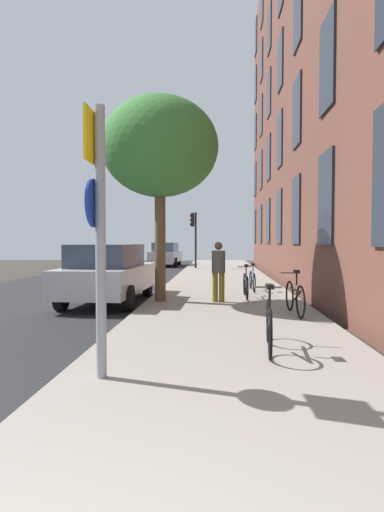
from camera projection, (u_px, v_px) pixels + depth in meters
ground_plane at (132, 286)px, 15.84m from camera, size 41.80×41.80×0.00m
road_asphalt at (78, 285)px, 15.97m from camera, size 7.00×38.00×0.01m
sidewalk at (222, 285)px, 15.62m from camera, size 4.20×38.00×0.12m
building_facade at (296, 58)px, 14.67m from camera, size 0.56×27.00×16.54m
sign_post at (98, 220)px, 4.73m from camera, size 0.16×0.60×3.15m
traffic_light at (194, 230)px, 24.37m from camera, size 0.43×0.24×3.32m
tree_near at (160, 148)px, 10.80m from camera, size 3.08×3.08×5.39m
bicycle_0 at (269, 324)px, 5.97m from camera, size 0.42×1.65×0.98m
bicycle_1 at (295, 297)px, 8.91m from camera, size 0.42×1.67×0.98m
bicycle_2 at (246, 285)px, 11.56m from camera, size 0.42×1.74×0.95m
bicycle_3 at (252, 280)px, 13.24m from camera, size 0.42×1.66×0.89m
pedestrian_0 at (218, 268)px, 10.74m from camera, size 0.49×0.49×1.58m
car_0 at (109, 273)px, 11.30m from camera, size 1.99×4.34×1.62m
car_1 at (166, 254)px, 28.06m from camera, size 1.93×4.26×1.62m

